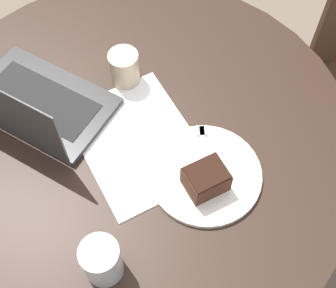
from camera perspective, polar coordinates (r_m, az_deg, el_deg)
name	(u,v)px	position (r m, az deg, el deg)	size (l,w,h in m)	color
ground_plane	(145,234)	(1.78, -2.78, -10.87)	(12.00, 12.00, 0.00)	#6B5B4C
dining_table	(137,163)	(1.28, -3.81, -2.34)	(1.10, 1.10, 0.71)	black
paper_document	(137,141)	(1.12, -3.76, 0.37)	(0.37, 0.30, 0.00)	white
plate	(205,174)	(1.08, 4.54, -3.68)	(0.26, 0.26, 0.01)	silver
cake_slice	(206,179)	(1.03, 4.64, -4.26)	(0.09, 0.10, 0.06)	#472619
fork	(203,150)	(1.10, 4.33, -0.72)	(0.15, 0.11, 0.00)	silver
coffee_glass	(124,68)	(1.20, -5.35, 9.24)	(0.08, 0.08, 0.09)	#C6AD89
water_glass	(102,261)	(0.96, -8.08, -13.91)	(0.08, 0.08, 0.11)	silver
laptop	(32,104)	(1.19, -16.27, 4.75)	(0.41, 0.34, 0.21)	#2D2D2D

